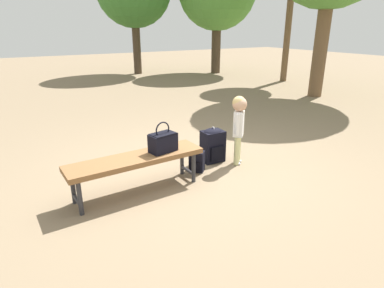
{
  "coord_description": "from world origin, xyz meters",
  "views": [
    {
      "loc": [
        -2.08,
        -3.42,
        1.86
      ],
      "look_at": [
        -0.11,
        -0.11,
        0.45
      ],
      "focal_mm": 30.28,
      "sensor_mm": 36.0,
      "label": 1
    }
  ],
  "objects_px": {
    "park_bench": "(136,161)",
    "handbag": "(163,141)",
    "child_standing": "(239,120)",
    "backpack_large": "(213,144)",
    "backpack_small": "(197,160)"
  },
  "relations": [
    {
      "from": "park_bench",
      "to": "handbag",
      "type": "xyz_separation_m",
      "value": [
        0.34,
        -0.01,
        0.18
      ]
    },
    {
      "from": "park_bench",
      "to": "child_standing",
      "type": "relative_size",
      "value": 1.65
    },
    {
      "from": "handbag",
      "to": "backpack_large",
      "type": "relative_size",
      "value": 0.7
    },
    {
      "from": "handbag",
      "to": "child_standing",
      "type": "relative_size",
      "value": 0.38
    },
    {
      "from": "park_bench",
      "to": "child_standing",
      "type": "xyz_separation_m",
      "value": [
        1.54,
        0.07,
        0.26
      ]
    },
    {
      "from": "child_standing",
      "to": "park_bench",
      "type": "bearing_deg",
      "value": -177.43
    },
    {
      "from": "child_standing",
      "to": "backpack_large",
      "type": "xyz_separation_m",
      "value": [
        -0.25,
        0.25,
        -0.39
      ]
    },
    {
      "from": "backpack_large",
      "to": "backpack_small",
      "type": "height_order",
      "value": "backpack_large"
    },
    {
      "from": "park_bench",
      "to": "handbag",
      "type": "relative_size",
      "value": 4.39
    },
    {
      "from": "park_bench",
      "to": "backpack_small",
      "type": "distance_m",
      "value": 0.95
    },
    {
      "from": "handbag",
      "to": "backpack_large",
      "type": "bearing_deg",
      "value": 19.38
    },
    {
      "from": "backpack_small",
      "to": "handbag",
      "type": "bearing_deg",
      "value": -165.09
    },
    {
      "from": "handbag",
      "to": "backpack_small",
      "type": "distance_m",
      "value": 0.72
    },
    {
      "from": "handbag",
      "to": "park_bench",
      "type": "bearing_deg",
      "value": 178.2
    },
    {
      "from": "park_bench",
      "to": "backpack_small",
      "type": "height_order",
      "value": "park_bench"
    }
  ]
}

